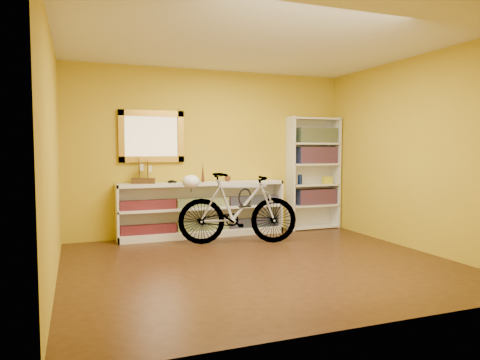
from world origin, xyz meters
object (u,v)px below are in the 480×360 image
object	(u,v)px
bicycle	(238,208)
bookcase	(314,173)
console_unit	(203,209)
helmet	(191,182)

from	to	relation	value
bicycle	bookcase	bearing A→B (deg)	-52.17
console_unit	bicycle	world-z (taller)	bicycle
console_unit	bookcase	size ratio (longest dim) A/B	1.37
bookcase	bicycle	size ratio (longest dim) A/B	1.09
bookcase	bicycle	xyz separation A→B (m)	(-1.63, -0.70, -0.44)
bookcase	bicycle	bearing A→B (deg)	-156.72
bookcase	bicycle	world-z (taller)	bookcase
bookcase	helmet	world-z (taller)	bookcase
bookcase	console_unit	bearing A→B (deg)	-179.27
bicycle	helmet	size ratio (longest dim) A/B	6.85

